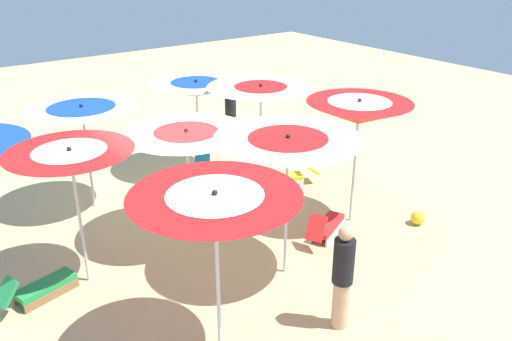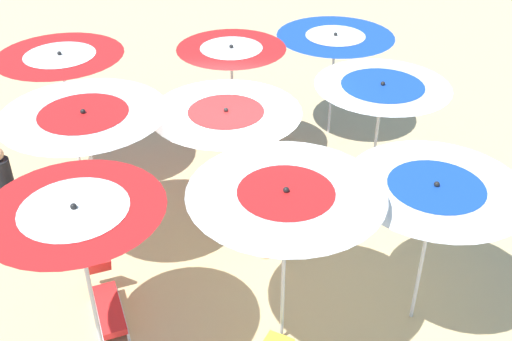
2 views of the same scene
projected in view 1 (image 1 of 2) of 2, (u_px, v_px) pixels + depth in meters
ground at (182, 237)px, 9.95m from camera, size 34.71×34.71×0.04m
beach_umbrella_0 at (215, 207)px, 6.20m from camera, size 2.09×2.09×2.47m
beach_umbrella_1 at (288, 148)px, 8.00m from camera, size 2.29×2.29×2.46m
beach_umbrella_2 at (359, 112)px, 9.63m from camera, size 1.95×1.95×2.51m
beach_umbrella_3 at (71, 161)px, 7.81m from camera, size 1.91×1.91×2.35m
beach_umbrella_4 at (187, 140)px, 9.08m from camera, size 2.23×2.23×2.18m
beach_umbrella_5 at (261, 94)px, 10.95m from camera, size 2.26×2.26×2.42m
beach_umbrella_7 at (82, 116)px, 10.28m from camera, size 2.14×2.14×2.22m
beach_umbrella_8 at (196, 89)px, 12.05m from camera, size 2.15×2.15×2.23m
lounger_0 at (326, 226)px, 9.87m from camera, size 1.28×0.83×0.65m
lounger_1 at (40, 287)px, 8.15m from camera, size 1.26×0.62×0.58m
lounger_2 at (288, 176)px, 11.97m from camera, size 1.28×0.81×0.53m
beachgoer_0 at (231, 112)px, 14.05m from camera, size 0.30×0.30×1.74m
beachgoer_1 at (343, 276)px, 7.31m from camera, size 0.30×0.30×1.64m
beachgoer_2 at (203, 175)px, 10.35m from camera, size 0.30×0.30×1.71m
beach_ball at (418, 218)px, 10.32m from camera, size 0.27×0.27×0.27m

